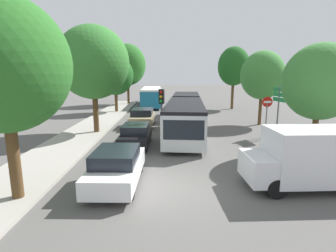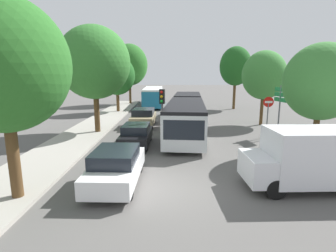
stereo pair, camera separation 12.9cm
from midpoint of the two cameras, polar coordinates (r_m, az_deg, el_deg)
ground_plane at (r=10.36m, az=-1.14°, el=-13.35°), size 200.00×200.00×0.00m
kerb_strip_left at (r=24.21m, az=-15.06°, el=0.73°), size 3.20×37.26×0.14m
articulated_bus at (r=21.44m, az=3.67°, el=3.36°), size 3.85×16.34×2.40m
city_bus_rear at (r=36.85m, az=-3.69°, el=6.68°), size 2.85×11.47×2.45m
queued_car_white at (r=10.64m, az=-11.43°, el=-8.65°), size 1.87×4.20×1.44m
queued_car_black at (r=16.05m, az=-7.23°, el=-1.94°), size 1.74×3.91×1.34m
queued_car_tan at (r=22.11m, az=-5.74°, el=1.91°), size 1.94×4.34×1.49m
white_van at (r=11.43m, az=29.33°, el=-5.81°), size 5.06×2.12×2.31m
traffic_light at (r=16.35m, az=-1.65°, el=4.85°), size 0.37×0.39×3.40m
no_entry_sign at (r=19.02m, az=20.52°, el=3.15°), size 0.70×0.08×2.82m
direction_sign_post at (r=19.35m, az=22.81°, el=5.18°), size 0.27×1.39×3.60m
tree_left_near at (r=9.87m, az=-32.60°, el=10.47°), size 4.17×4.17×6.76m
tree_left_mid at (r=19.68m, az=-16.47°, el=12.72°), size 5.07×5.07×7.69m
tree_left_far at (r=30.44m, az=-11.36°, el=10.53°), size 4.02×4.02×6.37m
tree_left_distant at (r=38.63m, az=-8.90°, el=13.01°), size 5.15×5.15×8.54m
tree_right_near at (r=15.74m, az=29.90°, el=7.97°), size 3.72×3.72×5.89m
tree_right_mid at (r=23.77m, az=19.72°, el=10.35°), size 3.64×3.64×6.26m
tree_right_far at (r=33.95m, az=13.96°, el=12.30°), size 3.86×3.86×7.65m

